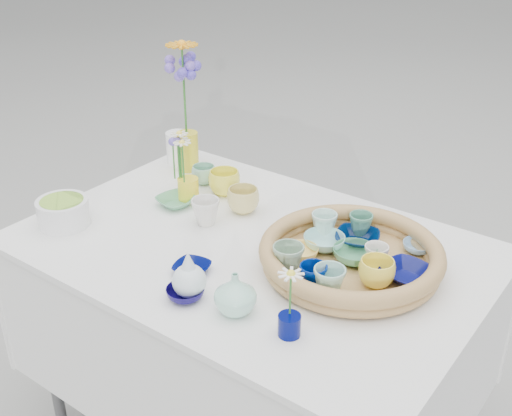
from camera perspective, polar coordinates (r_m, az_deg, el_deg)
The scene contains 32 objects.
wicker_tray at distance 1.66m, azimuth 8.43°, elevation -4.30°, with size 0.47×0.47×0.08m, color olive, non-canonical shape.
tray_ceramic_0 at distance 1.76m, azimuth 8.99°, elevation -2.67°, with size 0.12×0.12×0.03m, color #02163F.
tray_ceramic_1 at distance 1.63m, azimuth 13.22°, elevation -5.70°, with size 0.12×0.12×0.03m, color #050850.
tray_ceramic_2 at distance 1.58m, azimuth 10.67°, elevation -5.67°, with size 0.09×0.09×0.07m, color #FFE748.
tray_ceramic_3 at distance 1.68m, azimuth 8.77°, elevation -4.12°, with size 0.11×0.11×0.04m, color #4A9263.
tray_ceramic_4 at distance 1.60m, azimuth 2.88°, elevation -4.55°, with size 0.08×0.08×0.07m, color #84A588.
tray_ceramic_5 at distance 1.72m, azimuth 6.08°, elevation -3.01°, with size 0.11×0.11×0.03m, color #9ADDD7.
tray_ceramic_6 at distance 1.77m, azimuth 6.07°, elevation -1.45°, with size 0.07×0.07×0.07m, color silver.
tray_ceramic_7 at distance 1.66m, azimuth 10.63°, elevation -4.20°, with size 0.06×0.06×0.06m, color white.
tray_ceramic_8 at distance 1.75m, azimuth 14.22°, elevation -3.37°, with size 0.08×0.08×0.03m, color #82B4E9.
tray_ceramic_9 at distance 1.55m, azimuth 5.10°, elevation -6.10°, with size 0.07×0.07×0.06m, color navy.
tray_ceramic_10 at distance 1.68m, azimuth 4.02°, elevation -3.98°, with size 0.09×0.09×0.03m, color #FFD168.
tray_ceramic_11 at distance 1.53m, azimuth 6.53°, elevation -6.51°, with size 0.08×0.08×0.07m, color #9BD0BC.
tray_ceramic_12 at distance 1.79m, azimuth 9.29°, elevation -1.45°, with size 0.07×0.07×0.06m, color #4C8C71.
loose_ceramic_0 at distance 2.04m, azimuth -2.83°, elevation 2.28°, with size 0.10×0.10×0.08m, color yellow.
loose_ceramic_1 at distance 1.92m, azimuth -1.15°, elevation 0.70°, with size 0.10×0.10×0.08m, color #D5C570.
loose_ceramic_2 at distance 1.99m, azimuth -7.12°, elevation 0.60°, with size 0.11×0.11×0.03m, color #5CA775.
loose_ceramic_3 at distance 1.86m, azimuth -4.49°, elevation -0.33°, with size 0.08×0.08×0.08m, color silver.
loose_ceramic_4 at distance 1.66m, azimuth -5.72°, elevation -5.34°, with size 0.09×0.09×0.02m, color #010950.
loose_ceramic_5 at distance 2.11m, azimuth -4.67°, elevation 2.97°, with size 0.08×0.08×0.06m, color #88C2A4.
loose_ceramic_6 at distance 1.56m, azimuth -6.29°, elevation -7.54°, with size 0.09×0.09×0.03m, color #0E0746.
fluted_bowl at distance 1.94m, azimuth -16.76°, elevation -0.37°, with size 0.15×0.15×0.08m, color white, non-canonical shape.
bud_vase_paleblue at distance 1.54m, azimuth -5.99°, elevation -5.79°, with size 0.08×0.08×0.13m, color white, non-canonical shape.
bud_vase_seafoam at distance 1.49m, azimuth -1.86°, elevation -7.58°, with size 0.10×0.10×0.10m, color #A3E2C9.
bud_vase_cobalt at distance 1.44m, azimuth 2.98°, elevation -10.36°, with size 0.05×0.05×0.05m, color #000750.
single_daisy at distance 1.40m, azimuth 3.07°, elevation -7.65°, with size 0.07×0.07×0.12m, color white, non-canonical shape.
tall_vase_yellow at distance 2.21m, azimuth -6.07°, elevation 5.04°, with size 0.07×0.07×0.14m, color yellow.
gerbera at distance 2.14m, azimuth -6.41°, elevation 10.37°, with size 0.12×0.12×0.31m, color orange, non-canonical shape.
hydrangea at distance 2.16m, azimuth -6.35°, elevation 9.49°, with size 0.09×0.09×0.30m, color #7257D0, non-canonical shape.
white_pitcher at distance 2.27m, azimuth -6.94°, elevation 5.34°, with size 0.12×0.08×0.11m, color white, non-canonical shape.
daisy_cup at distance 2.01m, azimuth -6.04°, elevation 1.70°, with size 0.07×0.07×0.07m, color yellow.
daisy_posy at distance 1.97m, azimuth -6.64°, elevation 4.78°, with size 0.08×0.08×0.16m, color white, non-canonical shape.
Camera 1 is at (0.91, -1.22, 1.67)m, focal length 45.00 mm.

